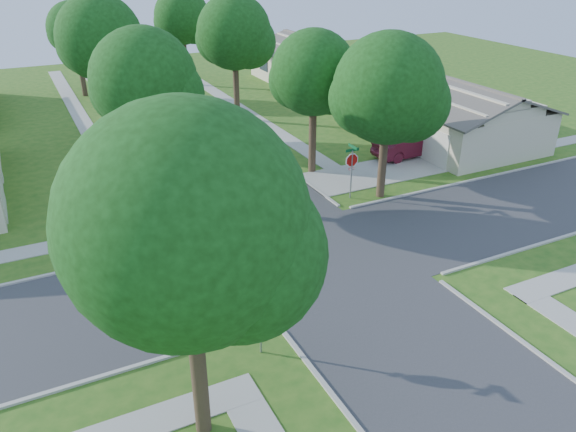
# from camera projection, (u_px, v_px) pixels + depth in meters

# --- Properties ---
(ground) EXTENTS (100.00, 100.00, 0.00)m
(ground) POSITION_uv_depth(u_px,v_px,m) (316.00, 257.00, 24.57)
(ground) COLOR #295918
(ground) RESTS_ON ground
(road_ns) EXTENTS (7.00, 100.00, 0.02)m
(road_ns) POSITION_uv_depth(u_px,v_px,m) (316.00, 257.00, 24.57)
(road_ns) COLOR #333335
(road_ns) RESTS_ON ground
(sidewalk_ne) EXTENTS (1.20, 40.00, 0.04)m
(sidewalk_ne) POSITION_uv_depth(u_px,v_px,m) (231.00, 102.00, 47.88)
(sidewalk_ne) COLOR #9E9B91
(sidewalk_ne) RESTS_ON ground
(sidewalk_nw) EXTENTS (1.20, 40.00, 0.04)m
(sidewalk_nw) POSITION_uv_depth(u_px,v_px,m) (82.00, 121.00, 43.02)
(sidewalk_nw) COLOR #9E9B91
(sidewalk_nw) RESTS_ON ground
(driveway) EXTENTS (8.80, 3.60, 0.05)m
(driveway) POSITION_uv_depth(u_px,v_px,m) (374.00, 173.00, 33.41)
(driveway) COLOR #9E9B91
(driveway) RESTS_ON ground
(stop_sign_sw) EXTENTS (1.05, 0.80, 2.98)m
(stop_sign_sw) POSITION_uv_depth(u_px,v_px,m) (260.00, 302.00, 18.02)
(stop_sign_sw) COLOR gray
(stop_sign_sw) RESTS_ON ground
(stop_sign_ne) EXTENTS (1.05, 0.80, 2.98)m
(stop_sign_ne) POSITION_uv_depth(u_px,v_px,m) (352.00, 162.00, 29.32)
(stop_sign_ne) COLOR gray
(stop_sign_ne) RESTS_ON ground
(tree_e_near) EXTENTS (4.97, 4.80, 8.28)m
(tree_e_near) POSITION_uv_depth(u_px,v_px,m) (314.00, 77.00, 31.20)
(tree_e_near) COLOR #38281C
(tree_e_near) RESTS_ON ground
(tree_e_mid) EXTENTS (5.59, 5.40, 9.21)m
(tree_e_mid) POSITION_uv_depth(u_px,v_px,m) (235.00, 36.00, 40.57)
(tree_e_mid) COLOR #38281C
(tree_e_mid) RESTS_ON ground
(tree_e_far) EXTENTS (5.17, 5.00, 8.72)m
(tree_e_far) POSITION_uv_depth(u_px,v_px,m) (183.00, 19.00, 51.14)
(tree_e_far) COLOR #38281C
(tree_e_far) RESTS_ON ground
(tree_w_near) EXTENTS (5.38, 5.20, 8.97)m
(tree_w_near) POSITION_uv_depth(u_px,v_px,m) (145.00, 86.00, 27.25)
(tree_w_near) COLOR #38281C
(tree_w_near) RESTS_ON ground
(tree_w_mid) EXTENTS (5.80, 5.60, 9.56)m
(tree_w_mid) POSITION_uv_depth(u_px,v_px,m) (101.00, 42.00, 36.73)
(tree_w_mid) COLOR #38281C
(tree_w_mid) RESTS_ON ground
(tree_w_far) EXTENTS (4.76, 4.60, 8.04)m
(tree_w_far) POSITION_uv_depth(u_px,v_px,m) (76.00, 31.00, 47.60)
(tree_w_far) COLOR #38281C
(tree_w_far) RESTS_ON ground
(tree_sw_corner) EXTENTS (6.21, 6.00, 9.55)m
(tree_sw_corner) POSITION_uv_depth(u_px,v_px,m) (189.00, 234.00, 13.22)
(tree_sw_corner) COLOR #38281C
(tree_sw_corner) RESTS_ON ground
(tree_ne_corner) EXTENTS (5.80, 5.60, 8.66)m
(tree_ne_corner) POSITION_uv_depth(u_px,v_px,m) (389.00, 94.00, 28.01)
(tree_ne_corner) COLOR #38281C
(tree_ne_corner) RESTS_ON ground
(house_ne_near) EXTENTS (8.42, 13.60, 4.23)m
(house_ne_near) POSITION_uv_depth(u_px,v_px,m) (441.00, 115.00, 39.10)
(house_ne_near) COLOR beige
(house_ne_near) RESTS_ON ground
(house_ne_far) EXTENTS (8.42, 13.60, 4.23)m
(house_ne_far) POSITION_uv_depth(u_px,v_px,m) (316.00, 68.00, 53.56)
(house_ne_far) COLOR beige
(house_ne_far) RESTS_ON ground
(car_driveway) EXTENTS (4.90, 1.91, 1.59)m
(car_driveway) POSITION_uv_depth(u_px,v_px,m) (409.00, 144.00, 35.70)
(car_driveway) COLOR #591223
(car_driveway) RESTS_ON ground
(car_curb_east) EXTENTS (2.00, 4.78, 1.61)m
(car_curb_east) POSITION_uv_depth(u_px,v_px,m) (172.00, 98.00, 46.17)
(car_curb_east) COLOR black
(car_curb_east) RESTS_ON ground
(car_curb_west) EXTENTS (2.03, 4.92, 1.42)m
(car_curb_west) POSITION_uv_depth(u_px,v_px,m) (120.00, 79.00, 52.63)
(car_curb_west) COLOR black
(car_curb_west) RESTS_ON ground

